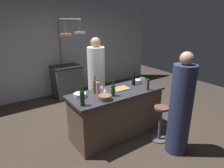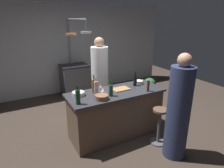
# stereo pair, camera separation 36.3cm
# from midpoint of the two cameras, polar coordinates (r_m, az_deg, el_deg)

# --- Properties ---
(ground_plane) EXTENTS (9.00, 9.00, 0.00)m
(ground_plane) POSITION_cam_midpoint_polar(r_m,az_deg,el_deg) (3.96, -1.43, -14.47)
(ground_plane) COLOR #382D26
(back_wall) EXTENTS (6.40, 0.16, 2.60)m
(back_wall) POSITION_cam_midpoint_polar(r_m,az_deg,el_deg) (5.97, -16.95, 9.65)
(back_wall) COLOR #9EA3A8
(back_wall) RESTS_ON ground_plane
(kitchen_island) EXTENTS (1.80, 0.72, 0.90)m
(kitchen_island) POSITION_cam_midpoint_polar(r_m,az_deg,el_deg) (3.73, -1.49, -8.65)
(kitchen_island) COLOR brown
(kitchen_island) RESTS_ON ground_plane
(stove_range) EXTENTS (0.80, 0.64, 0.89)m
(stove_range) POSITION_cam_midpoint_polar(r_m,az_deg,el_deg) (5.79, -14.90, 0.86)
(stove_range) COLOR #47474C
(stove_range) RESTS_ON ground_plane
(chef) EXTENTS (0.38, 0.38, 1.80)m
(chef) POSITION_cam_midpoint_polar(r_m,az_deg,el_deg) (4.38, -6.97, 0.90)
(chef) COLOR white
(chef) RESTS_ON ground_plane
(bar_stool_right) EXTENTS (0.28, 0.28, 0.68)m
(bar_stool_right) POSITION_cam_midpoint_polar(r_m,az_deg,el_deg) (3.66, 11.28, -11.03)
(bar_stool_right) COLOR #4C4C51
(bar_stool_right) RESTS_ON ground_plane
(guest_right) EXTENTS (0.36, 0.36, 1.71)m
(guest_right) POSITION_cam_midpoint_polar(r_m,az_deg,el_deg) (3.26, 16.60, -7.01)
(guest_right) COLOR #262D4C
(guest_right) RESTS_ON ground_plane
(overhead_pot_rack) EXTENTS (0.60, 1.36, 2.17)m
(overhead_pot_rack) POSITION_cam_midpoint_polar(r_m,az_deg,el_deg) (5.13, -14.93, 11.99)
(overhead_pot_rack) COLOR gray
(overhead_pot_rack) RESTS_ON ground_plane
(potted_plant) EXTENTS (0.36, 0.36, 0.52)m
(potted_plant) POSITION_cam_midpoint_polar(r_m,az_deg,el_deg) (5.82, 7.05, -0.10)
(potted_plant) COLOR brown
(potted_plant) RESTS_ON ground_plane
(cutting_board) EXTENTS (0.32, 0.22, 0.02)m
(cutting_board) POSITION_cam_midpoint_polar(r_m,az_deg,el_deg) (3.65, -0.25, -1.43)
(cutting_board) COLOR #997047
(cutting_board) RESTS_ON kitchen_island
(pepper_mill) EXTENTS (0.05, 0.05, 0.21)m
(pepper_mill) POSITION_cam_midpoint_polar(r_m,az_deg,el_deg) (3.61, 7.77, -0.24)
(pepper_mill) COLOR #382319
(pepper_mill) RESTS_ON kitchen_island
(wine_bottle_dark) EXTENTS (0.07, 0.07, 0.29)m
(wine_bottle_dark) POSITION_cam_midpoint_polar(r_m,az_deg,el_deg) (3.86, 3.76, 1.24)
(wine_bottle_dark) COLOR black
(wine_bottle_dark) RESTS_ON kitchen_island
(wine_bottle_green) EXTENTS (0.07, 0.07, 0.29)m
(wine_bottle_green) POSITION_cam_midpoint_polar(r_m,az_deg,el_deg) (3.30, -2.83, -1.88)
(wine_bottle_green) COLOR #193D23
(wine_bottle_green) RESTS_ON kitchen_island
(wine_bottle_red) EXTENTS (0.07, 0.07, 0.32)m
(wine_bottle_red) POSITION_cam_midpoint_polar(r_m,az_deg,el_deg) (3.00, -12.23, -4.16)
(wine_bottle_red) COLOR #143319
(wine_bottle_red) RESTS_ON kitchen_island
(wine_bottle_rose) EXTENTS (0.07, 0.07, 0.33)m
(wine_bottle_rose) POSITION_cam_midpoint_polar(r_m,az_deg,el_deg) (3.33, -7.28, -1.41)
(wine_bottle_rose) COLOR #B78C8E
(wine_bottle_rose) RESTS_ON kitchen_island
(wine_bottle_amber) EXTENTS (0.07, 0.07, 0.33)m
(wine_bottle_amber) POSITION_cam_midpoint_polar(r_m,az_deg,el_deg) (3.44, -8.07, -0.76)
(wine_bottle_amber) COLOR brown
(wine_bottle_amber) RESTS_ON kitchen_island
(wine_glass_near_right_guest) EXTENTS (0.07, 0.07, 0.15)m
(wine_glass_near_right_guest) POSITION_cam_midpoint_polar(r_m,az_deg,el_deg) (3.30, -5.19, -2.00)
(wine_glass_near_right_guest) COLOR silver
(wine_glass_near_right_guest) RESTS_ON kitchen_island
(wine_glass_by_chef) EXTENTS (0.07, 0.07, 0.15)m
(wine_glass_by_chef) POSITION_cam_midpoint_polar(r_m,az_deg,el_deg) (3.46, -6.07, -1.02)
(wine_glass_by_chef) COLOR silver
(wine_glass_by_chef) RESTS_ON kitchen_island
(mixing_bowl_wooden) EXTENTS (0.22, 0.22, 0.08)m
(mixing_bowl_wooden) POSITION_cam_midpoint_polar(r_m,az_deg,el_deg) (3.19, -5.38, -4.06)
(mixing_bowl_wooden) COLOR brown
(mixing_bowl_wooden) RESTS_ON kitchen_island
(mixing_bowl_steel) EXTENTS (0.22, 0.22, 0.07)m
(mixing_bowl_steel) POSITION_cam_midpoint_polar(r_m,az_deg,el_deg) (3.37, -12.50, -3.25)
(mixing_bowl_steel) COLOR #B7B7BC
(mixing_bowl_steel) RESTS_ON kitchen_island
(mixing_bowl_ceramic) EXTENTS (0.16, 0.16, 0.07)m
(mixing_bowl_ceramic) POSITION_cam_midpoint_polar(r_m,az_deg,el_deg) (4.01, 4.78, 0.77)
(mixing_bowl_ceramic) COLOR silver
(mixing_bowl_ceramic) RESTS_ON kitchen_island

